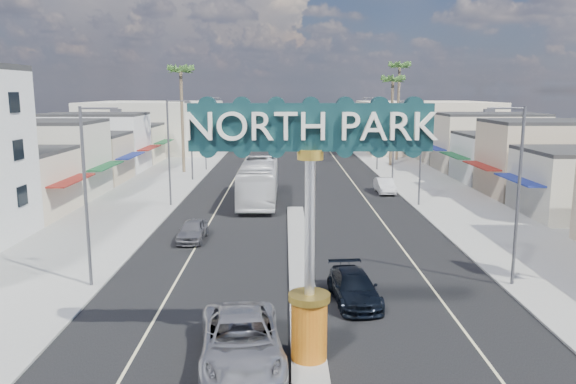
{
  "coord_description": "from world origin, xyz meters",
  "views": [
    {
      "loc": [
        -0.88,
        -16.96,
        9.71
      ],
      "look_at": [
        -0.7,
        11.84,
        4.51
      ],
      "focal_mm": 35.0,
      "sensor_mm": 36.0,
      "label": 1
    }
  ],
  "objects_px": {
    "traffic_signal_right": "(377,142)",
    "palm_left_far": "(181,75)",
    "gateway_sign": "(310,202)",
    "streetlight_l_mid": "(171,147)",
    "suv_left": "(241,340)",
    "streetlight_r_far": "(377,129)",
    "city_bus": "(259,182)",
    "streetlight_r_mid": "(419,147)",
    "palm_right_far": "(399,71)",
    "traffic_signal_left": "(208,142)",
    "streetlight_l_far": "(207,129)",
    "suv_right": "(354,287)",
    "car_parked_left": "(193,230)",
    "car_parked_right": "(385,186)",
    "streetlight_r_near": "(516,187)",
    "palm_right_mid": "(393,84)",
    "streetlight_l_near": "(89,188)"
  },
  "relations": [
    {
      "from": "streetlight_r_near",
      "to": "traffic_signal_right",
      "type": "bearing_deg",
      "value": 92.1
    },
    {
      "from": "traffic_signal_right",
      "to": "suv_right",
      "type": "bearing_deg",
      "value": -100.73
    },
    {
      "from": "streetlight_r_far",
      "to": "palm_left_far",
      "type": "bearing_deg",
      "value": -175.12
    },
    {
      "from": "traffic_signal_right",
      "to": "palm_left_far",
      "type": "xyz_separation_m",
      "value": [
        -22.18,
        6.01,
        7.22
      ]
    },
    {
      "from": "streetlight_l_mid",
      "to": "palm_right_far",
      "type": "relative_size",
      "value": 0.64
    },
    {
      "from": "traffic_signal_right",
      "to": "streetlight_r_far",
      "type": "relative_size",
      "value": 0.67
    },
    {
      "from": "suv_left",
      "to": "car_parked_right",
      "type": "height_order",
      "value": "suv_left"
    },
    {
      "from": "streetlight_r_far",
      "to": "city_bus",
      "type": "xyz_separation_m",
      "value": [
        -13.59,
        -20.05,
        -3.24
      ]
    },
    {
      "from": "suv_left",
      "to": "car_parked_left",
      "type": "relative_size",
      "value": 1.54
    },
    {
      "from": "streetlight_r_near",
      "to": "palm_right_far",
      "type": "relative_size",
      "value": 0.64
    },
    {
      "from": "gateway_sign",
      "to": "suv_left",
      "type": "distance_m",
      "value": 5.61
    },
    {
      "from": "gateway_sign",
      "to": "streetlight_r_near",
      "type": "xyz_separation_m",
      "value": [
        10.43,
        8.02,
        -0.86
      ]
    },
    {
      "from": "car_parked_left",
      "to": "streetlight_l_near",
      "type": "bearing_deg",
      "value": -110.18
    },
    {
      "from": "streetlight_l_far",
      "to": "suv_right",
      "type": "xyz_separation_m",
      "value": [
        12.78,
        -44.07,
        -4.37
      ]
    },
    {
      "from": "palm_right_far",
      "to": "traffic_signal_right",
      "type": "bearing_deg",
      "value": -107.9
    },
    {
      "from": "suv_right",
      "to": "city_bus",
      "type": "xyz_separation_m",
      "value": [
        -5.51,
        24.02,
        1.13
      ]
    },
    {
      "from": "palm_right_mid",
      "to": "suv_right",
      "type": "height_order",
      "value": "palm_right_mid"
    },
    {
      "from": "streetlight_l_mid",
      "to": "palm_left_far",
      "type": "xyz_separation_m",
      "value": [
        -2.57,
        20.0,
        6.43
      ]
    },
    {
      "from": "streetlight_r_near",
      "to": "car_parked_left",
      "type": "bearing_deg",
      "value": 152.97
    },
    {
      "from": "traffic_signal_right",
      "to": "palm_left_far",
      "type": "height_order",
      "value": "palm_left_far"
    },
    {
      "from": "streetlight_l_far",
      "to": "car_parked_right",
      "type": "distance_m",
      "value": 25.2
    },
    {
      "from": "streetlight_r_mid",
      "to": "palm_right_far",
      "type": "bearing_deg",
      "value": 81.88
    },
    {
      "from": "streetlight_r_mid",
      "to": "city_bus",
      "type": "distance_m",
      "value": 14.1
    },
    {
      "from": "traffic_signal_right",
      "to": "streetlight_l_mid",
      "type": "xyz_separation_m",
      "value": [
        -19.62,
        -13.99,
        0.79
      ]
    },
    {
      "from": "traffic_signal_right",
      "to": "gateway_sign",
      "type": "bearing_deg",
      "value": -102.33
    },
    {
      "from": "streetlight_l_near",
      "to": "streetlight_l_far",
      "type": "relative_size",
      "value": 1.0
    },
    {
      "from": "streetlight_l_far",
      "to": "palm_left_far",
      "type": "height_order",
      "value": "palm_left_far"
    },
    {
      "from": "traffic_signal_left",
      "to": "palm_right_far",
      "type": "distance_m",
      "value": 31.22
    },
    {
      "from": "streetlight_r_far",
      "to": "palm_left_far",
      "type": "distance_m",
      "value": 24.38
    },
    {
      "from": "suv_right",
      "to": "streetlight_l_far",
      "type": "bearing_deg",
      "value": 100.73
    },
    {
      "from": "gateway_sign",
      "to": "streetlight_r_near",
      "type": "height_order",
      "value": "gateway_sign"
    },
    {
      "from": "traffic_signal_left",
      "to": "car_parked_left",
      "type": "distance_m",
      "value": 25.49
    },
    {
      "from": "streetlight_l_mid",
      "to": "gateway_sign",
      "type": "bearing_deg",
      "value": -69.58
    },
    {
      "from": "streetlight_l_far",
      "to": "streetlight_r_mid",
      "type": "height_order",
      "value": "same"
    },
    {
      "from": "streetlight_l_near",
      "to": "streetlight_r_mid",
      "type": "xyz_separation_m",
      "value": [
        20.87,
        20.0,
        0.0
      ]
    },
    {
      "from": "streetlight_r_far",
      "to": "suv_left",
      "type": "distance_m",
      "value": 51.86
    },
    {
      "from": "gateway_sign",
      "to": "palm_right_far",
      "type": "distance_m",
      "value": 62.2
    },
    {
      "from": "suv_right",
      "to": "traffic_signal_left",
      "type": "bearing_deg",
      "value": 102.29
    },
    {
      "from": "streetlight_l_mid",
      "to": "streetlight_r_near",
      "type": "height_order",
      "value": "same"
    },
    {
      "from": "gateway_sign",
      "to": "streetlight_l_far",
      "type": "xyz_separation_m",
      "value": [
        -10.43,
        50.02,
        -0.86
      ]
    },
    {
      "from": "streetlight_l_mid",
      "to": "palm_left_far",
      "type": "height_order",
      "value": "palm_left_far"
    },
    {
      "from": "streetlight_l_mid",
      "to": "palm_right_mid",
      "type": "relative_size",
      "value": 0.74
    },
    {
      "from": "streetlight_l_far",
      "to": "city_bus",
      "type": "relative_size",
      "value": 0.68
    },
    {
      "from": "palm_left_far",
      "to": "car_parked_right",
      "type": "xyz_separation_m",
      "value": [
        21.78,
        -13.71,
        -10.78
      ]
    },
    {
      "from": "palm_left_far",
      "to": "palm_right_far",
      "type": "bearing_deg",
      "value": 23.2
    },
    {
      "from": "streetlight_r_mid",
      "to": "streetlight_r_far",
      "type": "bearing_deg",
      "value": 90.0
    },
    {
      "from": "streetlight_l_far",
      "to": "palm_left_far",
      "type": "relative_size",
      "value": 0.69
    },
    {
      "from": "palm_right_far",
      "to": "suv_right",
      "type": "bearing_deg",
      "value": -103.17
    },
    {
      "from": "streetlight_l_mid",
      "to": "suv_left",
      "type": "distance_m",
      "value": 29.47
    },
    {
      "from": "palm_right_mid",
      "to": "suv_left",
      "type": "relative_size",
      "value": 1.92
    }
  ]
}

